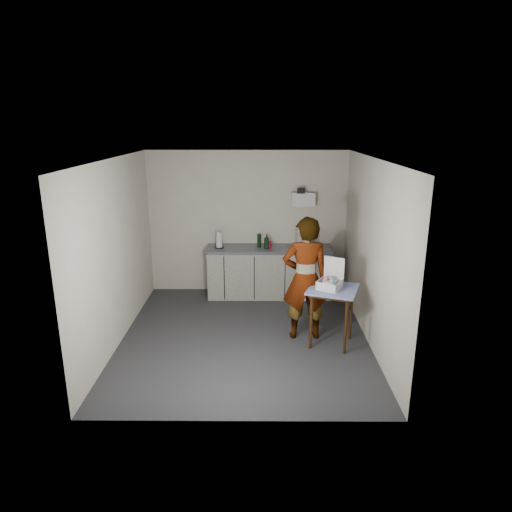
{
  "coord_description": "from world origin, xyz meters",
  "views": [
    {
      "loc": [
        0.21,
        -6.17,
        3.07
      ],
      "look_at": [
        0.17,
        0.45,
        1.12
      ],
      "focal_mm": 32.0,
      "sensor_mm": 36.0,
      "label": 1
    }
  ],
  "objects_px": {
    "side_table": "(333,295)",
    "dark_bottle": "(259,241)",
    "standing_man": "(305,279)",
    "soda_can": "(270,245)",
    "dish_rack": "(306,243)",
    "bakery_box": "(330,282)",
    "paper_towel": "(219,240)",
    "kitchen_counter": "(269,273)",
    "soap_bottle": "(267,241)"
  },
  "relations": [
    {
      "from": "soap_bottle",
      "to": "dish_rack",
      "type": "bearing_deg",
      "value": 7.63
    },
    {
      "from": "standing_man",
      "to": "dish_rack",
      "type": "distance_m",
      "value": 1.72
    },
    {
      "from": "kitchen_counter",
      "to": "dark_bottle",
      "type": "height_order",
      "value": "dark_bottle"
    },
    {
      "from": "side_table",
      "to": "bakery_box",
      "type": "height_order",
      "value": "bakery_box"
    },
    {
      "from": "kitchen_counter",
      "to": "bakery_box",
      "type": "xyz_separation_m",
      "value": [
        0.8,
        -1.9,
        0.51
      ]
    },
    {
      "from": "standing_man",
      "to": "soap_bottle",
      "type": "xyz_separation_m",
      "value": [
        -0.53,
        1.61,
        0.13
      ]
    },
    {
      "from": "standing_man",
      "to": "dish_rack",
      "type": "xyz_separation_m",
      "value": [
        0.18,
        1.7,
        0.07
      ]
    },
    {
      "from": "dark_bottle",
      "to": "bakery_box",
      "type": "height_order",
      "value": "bakery_box"
    },
    {
      "from": "soap_bottle",
      "to": "paper_towel",
      "type": "distance_m",
      "value": 0.85
    },
    {
      "from": "standing_man",
      "to": "dark_bottle",
      "type": "distance_m",
      "value": 1.84
    },
    {
      "from": "soda_can",
      "to": "dish_rack",
      "type": "relative_size",
      "value": 0.28
    },
    {
      "from": "kitchen_counter",
      "to": "dish_rack",
      "type": "xyz_separation_m",
      "value": [
        0.66,
        0.02,
        0.55
      ]
    },
    {
      "from": "dish_rack",
      "to": "bakery_box",
      "type": "bearing_deg",
      "value": -85.79
    },
    {
      "from": "soda_can",
      "to": "bakery_box",
      "type": "bearing_deg",
      "value": -67.01
    },
    {
      "from": "kitchen_counter",
      "to": "side_table",
      "type": "height_order",
      "value": "kitchen_counter"
    },
    {
      "from": "kitchen_counter",
      "to": "standing_man",
      "type": "xyz_separation_m",
      "value": [
        0.48,
        -1.68,
        0.48
      ]
    },
    {
      "from": "side_table",
      "to": "dark_bottle",
      "type": "height_order",
      "value": "dark_bottle"
    },
    {
      "from": "soda_can",
      "to": "bakery_box",
      "type": "xyz_separation_m",
      "value": [
        0.8,
        -1.88,
        -0.03
      ]
    },
    {
      "from": "standing_man",
      "to": "soda_can",
      "type": "bearing_deg",
      "value": -76.33
    },
    {
      "from": "kitchen_counter",
      "to": "standing_man",
      "type": "bearing_deg",
      "value": -74.14
    },
    {
      "from": "standing_man",
      "to": "soap_bottle",
      "type": "relative_size",
      "value": 6.88
    },
    {
      "from": "paper_towel",
      "to": "dish_rack",
      "type": "xyz_separation_m",
      "value": [
        1.56,
        0.04,
        -0.07
      ]
    },
    {
      "from": "side_table",
      "to": "standing_man",
      "type": "bearing_deg",
      "value": 168.68
    },
    {
      "from": "side_table",
      "to": "soda_can",
      "type": "height_order",
      "value": "soda_can"
    },
    {
      "from": "standing_man",
      "to": "dish_rack",
      "type": "height_order",
      "value": "standing_man"
    },
    {
      "from": "side_table",
      "to": "bakery_box",
      "type": "relative_size",
      "value": 2.02
    },
    {
      "from": "side_table",
      "to": "soda_can",
      "type": "bearing_deg",
      "value": 133.5
    },
    {
      "from": "side_table",
      "to": "standing_man",
      "type": "height_order",
      "value": "standing_man"
    },
    {
      "from": "soda_can",
      "to": "paper_towel",
      "type": "height_order",
      "value": "paper_towel"
    },
    {
      "from": "kitchen_counter",
      "to": "bakery_box",
      "type": "height_order",
      "value": "bakery_box"
    },
    {
      "from": "soap_bottle",
      "to": "dish_rack",
      "type": "relative_size",
      "value": 0.59
    },
    {
      "from": "soap_bottle",
      "to": "dish_rack",
      "type": "distance_m",
      "value": 0.72
    },
    {
      "from": "kitchen_counter",
      "to": "paper_towel",
      "type": "relative_size",
      "value": 7.76
    },
    {
      "from": "soap_bottle",
      "to": "standing_man",
      "type": "bearing_deg",
      "value": -71.73
    },
    {
      "from": "kitchen_counter",
      "to": "soda_can",
      "type": "bearing_deg",
      "value": -79.21
    },
    {
      "from": "soda_can",
      "to": "dish_rack",
      "type": "distance_m",
      "value": 0.66
    },
    {
      "from": "dark_bottle",
      "to": "dish_rack",
      "type": "bearing_deg",
      "value": -0.19
    },
    {
      "from": "side_table",
      "to": "paper_towel",
      "type": "height_order",
      "value": "paper_towel"
    },
    {
      "from": "standing_man",
      "to": "dish_rack",
      "type": "relative_size",
      "value": 4.09
    },
    {
      "from": "standing_man",
      "to": "bakery_box",
      "type": "xyz_separation_m",
      "value": [
        0.32,
        -0.22,
        0.03
      ]
    },
    {
      "from": "soda_can",
      "to": "dish_rack",
      "type": "height_order",
      "value": "dish_rack"
    },
    {
      "from": "kitchen_counter",
      "to": "standing_man",
      "type": "height_order",
      "value": "standing_man"
    },
    {
      "from": "dark_bottle",
      "to": "soap_bottle",
      "type": "bearing_deg",
      "value": -36.59
    },
    {
      "from": "soda_can",
      "to": "dish_rack",
      "type": "bearing_deg",
      "value": 4.05
    },
    {
      "from": "paper_towel",
      "to": "bakery_box",
      "type": "bearing_deg",
      "value": -47.93
    },
    {
      "from": "side_table",
      "to": "paper_towel",
      "type": "bearing_deg",
      "value": 152.18
    },
    {
      "from": "dark_bottle",
      "to": "side_table",
      "type": "bearing_deg",
      "value": -61.84
    },
    {
      "from": "standing_man",
      "to": "dark_bottle",
      "type": "bearing_deg",
      "value": -71.02
    },
    {
      "from": "dark_bottle",
      "to": "dish_rack",
      "type": "relative_size",
      "value": 0.54
    },
    {
      "from": "soap_bottle",
      "to": "dark_bottle",
      "type": "distance_m",
      "value": 0.17
    }
  ]
}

